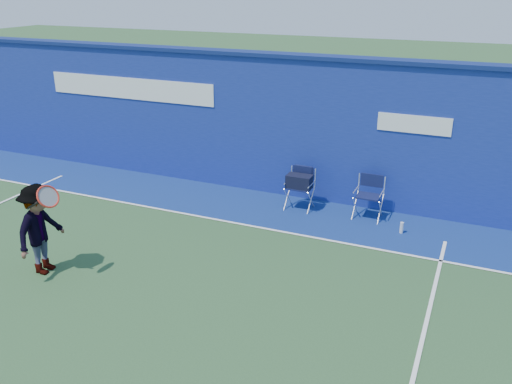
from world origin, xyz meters
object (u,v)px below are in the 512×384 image
at_px(directors_chair_right, 368,205).
at_px(tennis_player, 40,229).
at_px(directors_chair_left, 299,192).
at_px(water_bottle, 402,228).

height_order(directors_chair_right, tennis_player, tennis_player).
bearing_deg(directors_chair_left, directors_chair_right, 3.75).
bearing_deg(directors_chair_left, water_bottle, -9.59).
relative_size(directors_chair_left, water_bottle, 3.89).
bearing_deg(directors_chair_left, tennis_player, -125.62).
bearing_deg(water_bottle, directors_chair_left, 170.41).
height_order(directors_chair_left, directors_chair_right, directors_chair_left).
relative_size(directors_chair_right, water_bottle, 3.84).
bearing_deg(directors_chair_right, tennis_player, -136.00).
bearing_deg(tennis_player, water_bottle, 36.28).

